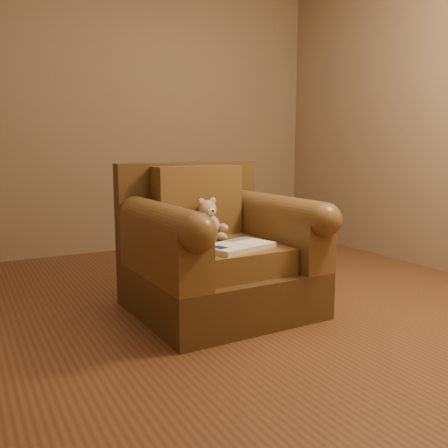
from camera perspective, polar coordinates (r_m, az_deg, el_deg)
name	(u,v)px	position (r m, az deg, el deg)	size (l,w,h in m)	color
floor	(226,305)	(3.31, 0.22, -9.20)	(4.00, 4.00, 0.00)	brown
room	(226,31)	(3.21, 0.24, 21.24)	(4.02, 4.02, 2.71)	#7B634B
armchair	(217,254)	(3.14, -0.86, -3.47)	(1.05, 1.01, 0.92)	#483218
teddy_bear	(209,223)	(3.18, -1.70, 0.07)	(0.20, 0.22, 0.27)	tan
guidebook	(238,246)	(2.89, 1.60, -2.58)	(0.46, 0.35, 0.03)	beige
side_table	(264,243)	(3.76, 4.55, -2.14)	(0.41, 0.41, 0.57)	gold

